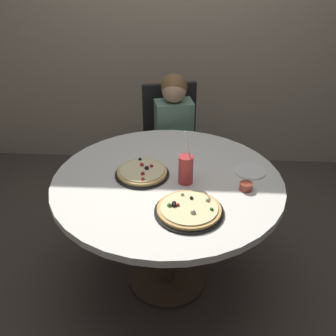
% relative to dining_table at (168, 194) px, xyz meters
% --- Properties ---
extents(ground_plane, '(8.00, 8.00, 0.00)m').
position_rel_dining_table_xyz_m(ground_plane, '(0.00, 0.00, -0.66)').
color(ground_plane, '#4C4238').
extents(dining_table, '(1.28, 1.28, 0.75)m').
position_rel_dining_table_xyz_m(dining_table, '(0.00, 0.00, 0.00)').
color(dining_table, silver).
rests_on(dining_table, ground_plane).
extents(chair_wooden, '(0.48, 0.48, 0.95)m').
position_rel_dining_table_xyz_m(chair_wooden, '(-0.02, 0.90, -0.13)').
color(chair_wooden, black).
rests_on(chair_wooden, ground_plane).
extents(diner_child, '(0.33, 0.43, 1.08)m').
position_rel_dining_table_xyz_m(diner_child, '(0.02, 0.73, -0.18)').
color(diner_child, '#3F4766').
rests_on(diner_child, ground_plane).
extents(pizza_veggie, '(0.34, 0.34, 0.05)m').
position_rel_dining_table_xyz_m(pizza_veggie, '(0.12, -0.29, 0.11)').
color(pizza_veggie, black).
rests_on(pizza_veggie, dining_table).
extents(pizza_cheese, '(0.30, 0.30, 0.05)m').
position_rel_dining_table_xyz_m(pizza_cheese, '(-0.14, 0.05, 0.11)').
color(pizza_cheese, black).
rests_on(pizza_cheese, dining_table).
extents(soda_cup, '(0.08, 0.08, 0.31)m').
position_rel_dining_table_xyz_m(soda_cup, '(0.10, -0.01, 0.17)').
color(soda_cup, '#B73333').
rests_on(soda_cup, dining_table).
extents(sauce_bowl, '(0.07, 0.07, 0.04)m').
position_rel_dining_table_xyz_m(sauce_bowl, '(0.42, -0.07, 0.11)').
color(sauce_bowl, brown).
rests_on(sauce_bowl, dining_table).
extents(plate_small, '(0.18, 0.18, 0.01)m').
position_rel_dining_table_xyz_m(plate_small, '(0.46, 0.12, 0.10)').
color(plate_small, white).
rests_on(plate_small, dining_table).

